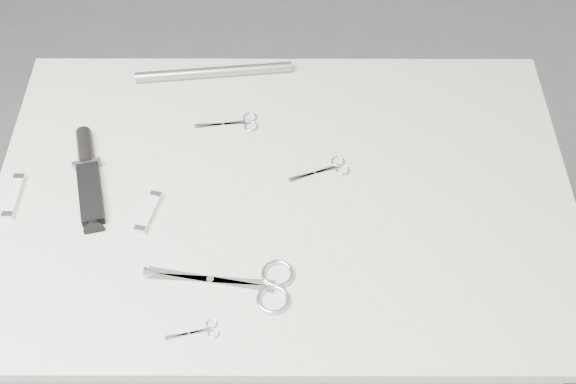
{
  "coord_description": "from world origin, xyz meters",
  "views": [
    {
      "loc": [
        0.01,
        -0.9,
        1.98
      ],
      "look_at": [
        0.01,
        -0.0,
        0.92
      ],
      "focal_mm": 50.0,
      "sensor_mm": 36.0,
      "label": 1
    }
  ],
  "objects_px": {
    "sheathed_knife": "(88,172)",
    "metal_rail": "(214,72)",
    "pocket_knife_a": "(148,212)",
    "tiny_scissors": "(200,331)",
    "embroidery_scissors_b": "(238,123)",
    "large_shears": "(252,284)",
    "embroidery_scissors_a": "(328,169)",
    "plinth": "(284,331)",
    "pocket_knife_b": "(14,196)"
  },
  "relations": [
    {
      "from": "sheathed_knife",
      "to": "metal_rail",
      "type": "distance_m",
      "value": 0.33
    },
    {
      "from": "pocket_knife_a",
      "to": "metal_rail",
      "type": "distance_m",
      "value": 0.36
    },
    {
      "from": "tiny_scissors",
      "to": "embroidery_scissors_b",
      "type": "bearing_deg",
      "value": 71.62
    },
    {
      "from": "large_shears",
      "to": "sheathed_knife",
      "type": "distance_m",
      "value": 0.37
    },
    {
      "from": "embroidery_scissors_b",
      "to": "embroidery_scissors_a",
      "type": "bearing_deg",
      "value": -41.72
    },
    {
      "from": "tiny_scissors",
      "to": "sheathed_knife",
      "type": "bearing_deg",
      "value": 111.48
    },
    {
      "from": "plinth",
      "to": "large_shears",
      "type": "bearing_deg",
      "value": -104.05
    },
    {
      "from": "tiny_scissors",
      "to": "embroidery_scissors_a",
      "type": "bearing_deg",
      "value": 44.82
    },
    {
      "from": "plinth",
      "to": "pocket_knife_a",
      "type": "relative_size",
      "value": 10.21
    },
    {
      "from": "embroidery_scissors_a",
      "to": "metal_rail",
      "type": "xyz_separation_m",
      "value": [
        -0.22,
        0.25,
        0.01
      ]
    },
    {
      "from": "plinth",
      "to": "pocket_knife_a",
      "type": "xyz_separation_m",
      "value": [
        -0.23,
        -0.05,
        0.48
      ]
    },
    {
      "from": "pocket_knife_a",
      "to": "tiny_scissors",
      "type": "bearing_deg",
      "value": -141.73
    },
    {
      "from": "embroidery_scissors_b",
      "to": "metal_rail",
      "type": "bearing_deg",
      "value": 105.16
    },
    {
      "from": "large_shears",
      "to": "embroidery_scissors_a",
      "type": "xyz_separation_m",
      "value": [
        0.13,
        0.24,
        -0.0
      ]
    },
    {
      "from": "embroidery_scissors_b",
      "to": "sheathed_knife",
      "type": "height_order",
      "value": "sheathed_knife"
    },
    {
      "from": "embroidery_scissors_b",
      "to": "tiny_scissors",
      "type": "distance_m",
      "value": 0.45
    },
    {
      "from": "embroidery_scissors_a",
      "to": "embroidery_scissors_b",
      "type": "bearing_deg",
      "value": 124.29
    },
    {
      "from": "embroidery_scissors_b",
      "to": "pocket_knife_b",
      "type": "distance_m",
      "value": 0.42
    },
    {
      "from": "plinth",
      "to": "pocket_knife_b",
      "type": "xyz_separation_m",
      "value": [
        -0.46,
        -0.02,
        0.48
      ]
    },
    {
      "from": "plinth",
      "to": "tiny_scissors",
      "type": "bearing_deg",
      "value": -114.15
    },
    {
      "from": "sheathed_knife",
      "to": "pocket_knife_b",
      "type": "relative_size",
      "value": 2.3
    },
    {
      "from": "plinth",
      "to": "pocket_knife_a",
      "type": "bearing_deg",
      "value": -167.34
    },
    {
      "from": "large_shears",
      "to": "pocket_knife_a",
      "type": "xyz_separation_m",
      "value": [
        -0.18,
        0.14,
        0.0
      ]
    },
    {
      "from": "embroidery_scissors_b",
      "to": "sheathed_knife",
      "type": "distance_m",
      "value": 0.29
    },
    {
      "from": "tiny_scissors",
      "to": "pocket_knife_a",
      "type": "xyz_separation_m",
      "value": [
        -0.1,
        0.23,
        0.0
      ]
    },
    {
      "from": "embroidery_scissors_a",
      "to": "pocket_knife_a",
      "type": "xyz_separation_m",
      "value": [
        -0.31,
        -0.1,
        0.0
      ]
    },
    {
      "from": "large_shears",
      "to": "embroidery_scissors_b",
      "type": "distance_m",
      "value": 0.36
    },
    {
      "from": "sheathed_knife",
      "to": "embroidery_scissors_b",
      "type": "bearing_deg",
      "value": -77.37
    },
    {
      "from": "large_shears",
      "to": "metal_rail",
      "type": "relative_size",
      "value": 0.77
    },
    {
      "from": "tiny_scissors",
      "to": "pocket_knife_b",
      "type": "relative_size",
      "value": 0.85
    },
    {
      "from": "embroidery_scissors_b",
      "to": "plinth",
      "type": "bearing_deg",
      "value": -69.51
    },
    {
      "from": "large_shears",
      "to": "embroidery_scissors_a",
      "type": "distance_m",
      "value": 0.28
    },
    {
      "from": "metal_rail",
      "to": "embroidery_scissors_b",
      "type": "bearing_deg",
      "value": -68.13
    },
    {
      "from": "sheathed_knife",
      "to": "pocket_knife_b",
      "type": "distance_m",
      "value": 0.13
    },
    {
      "from": "tiny_scissors",
      "to": "metal_rail",
      "type": "bearing_deg",
      "value": 78.05
    },
    {
      "from": "metal_rail",
      "to": "embroidery_scissors_a",
      "type": "bearing_deg",
      "value": -48.67
    },
    {
      "from": "embroidery_scissors_a",
      "to": "tiny_scissors",
      "type": "bearing_deg",
      "value": -142.55
    },
    {
      "from": "metal_rail",
      "to": "tiny_scissors",
      "type": "bearing_deg",
      "value": -88.62
    },
    {
      "from": "embroidery_scissors_b",
      "to": "tiny_scissors",
      "type": "bearing_deg",
      "value": -101.76
    },
    {
      "from": "embroidery_scissors_a",
      "to": "metal_rail",
      "type": "bearing_deg",
      "value": 110.63
    },
    {
      "from": "embroidery_scissors_b",
      "to": "metal_rail",
      "type": "height_order",
      "value": "metal_rail"
    },
    {
      "from": "sheathed_knife",
      "to": "metal_rail",
      "type": "bearing_deg",
      "value": -52.02
    },
    {
      "from": "large_shears",
      "to": "tiny_scissors",
      "type": "distance_m",
      "value": 0.11
    },
    {
      "from": "large_shears",
      "to": "pocket_knife_a",
      "type": "distance_m",
      "value": 0.23
    },
    {
      "from": "tiny_scissors",
      "to": "pocket_knife_a",
      "type": "relative_size",
      "value": 0.92
    },
    {
      "from": "embroidery_scissors_a",
      "to": "sheathed_knife",
      "type": "bearing_deg",
      "value": 161.09
    },
    {
      "from": "plinth",
      "to": "large_shears",
      "type": "relative_size",
      "value": 3.81
    },
    {
      "from": "embroidery_scissors_b",
      "to": "tiny_scissors",
      "type": "xyz_separation_m",
      "value": [
        -0.04,
        -0.44,
        -0.0
      ]
    },
    {
      "from": "large_shears",
      "to": "pocket_knife_b",
      "type": "distance_m",
      "value": 0.45
    },
    {
      "from": "large_shears",
      "to": "pocket_knife_b",
      "type": "height_order",
      "value": "pocket_knife_b"
    }
  ]
}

